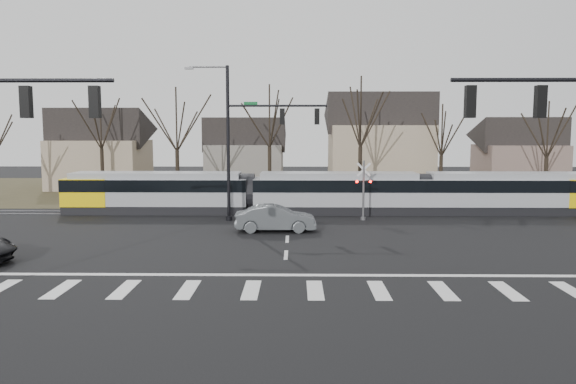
{
  "coord_description": "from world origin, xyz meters",
  "views": [
    {
      "loc": [
        0.47,
        -24.55,
        5.95
      ],
      "look_at": [
        0.0,
        9.0,
        2.3
      ],
      "focal_mm": 35.0,
      "sensor_mm": 36.0,
      "label": 1
    }
  ],
  "objects": [
    {
      "name": "sedan",
      "position": [
        -0.74,
        8.41,
        0.79
      ],
      "size": [
        2.0,
        4.9,
        1.58
      ],
      "primitive_type": "imported",
      "rotation": [
        0.0,
        0.0,
        1.61
      ],
      "color": "#525659",
      "rests_on": "ground"
    },
    {
      "name": "house_d",
      "position": [
        24.0,
        35.0,
        3.97
      ],
      "size": [
        8.64,
        7.56,
        7.65
      ],
      "color": "#6C564F",
      "rests_on": "ground"
    },
    {
      "name": "house_a",
      "position": [
        -20.0,
        34.0,
        4.46
      ],
      "size": [
        9.72,
        8.64,
        8.6
      ],
      "color": "gray",
      "rests_on": "ground"
    },
    {
      "name": "house_c",
      "position": [
        9.0,
        33.0,
        5.23
      ],
      "size": [
        10.8,
        8.64,
        10.1
      ],
      "color": "gray",
      "rests_on": "ground"
    },
    {
      "name": "tram",
      "position": [
        3.37,
        16.0,
        1.62
      ],
      "size": [
        39.13,
        2.91,
        2.97
      ],
      "color": "gray",
      "rests_on": "ground"
    },
    {
      "name": "stop_line",
      "position": [
        0.0,
        -1.8,
        0.01
      ],
      "size": [
        28.0,
        0.35,
        0.01
      ],
      "primitive_type": "cube",
      "color": "silver",
      "rests_on": "ground"
    },
    {
      "name": "lane_dashes",
      "position": [
        0.0,
        16.0,
        0.01
      ],
      "size": [
        0.18,
        30.0,
        0.01
      ],
      "color": "silver",
      "rests_on": "ground"
    },
    {
      "name": "crosswalk",
      "position": [
        0.0,
        -4.0,
        0.01
      ],
      "size": [
        27.0,
        2.6,
        0.01
      ],
      "color": "silver",
      "rests_on": "ground"
    },
    {
      "name": "grass_verge",
      "position": [
        0.0,
        32.0,
        0.01
      ],
      "size": [
        140.0,
        28.0,
        0.01
      ],
      "primitive_type": "cube",
      "color": "#38331E",
      "rests_on": "ground"
    },
    {
      "name": "house_b",
      "position": [
        -5.0,
        36.0,
        3.97
      ],
      "size": [
        8.64,
        7.56,
        7.65
      ],
      "color": "slate",
      "rests_on": "ground"
    },
    {
      "name": "rail_pair",
      "position": [
        0.0,
        15.8,
        0.03
      ],
      "size": [
        90.0,
        1.52,
        0.06
      ],
      "color": "#59595E",
      "rests_on": "ground"
    },
    {
      "name": "ground",
      "position": [
        0.0,
        0.0,
        0.0
      ],
      "size": [
        140.0,
        140.0,
        0.0
      ],
      "primitive_type": "plane",
      "color": "black"
    },
    {
      "name": "signal_pole_far",
      "position": [
        -2.41,
        12.5,
        5.7
      ],
      "size": [
        9.28,
        0.44,
        10.2
      ],
      "color": "black",
      "rests_on": "ground"
    },
    {
      "name": "tree_row",
      "position": [
        2.0,
        26.0,
        5.0
      ],
      "size": [
        59.2,
        7.2,
        10.0
      ],
      "color": "black",
      "rests_on": "ground"
    },
    {
      "name": "rail_crossing_signal",
      "position": [
        5.0,
        12.79,
        1.89
      ],
      "size": [
        1.08,
        0.36,
        4.0
      ],
      "color": "#59595B",
      "rests_on": "ground"
    }
  ]
}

